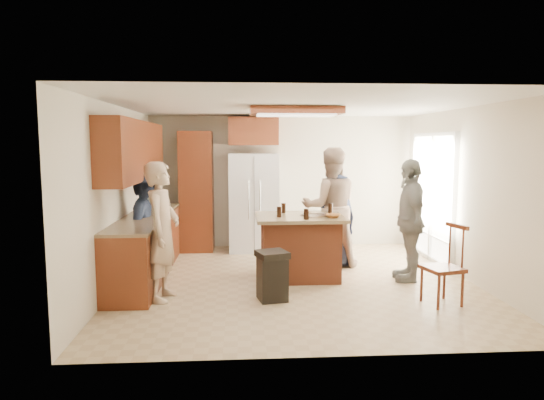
{
  "coord_description": "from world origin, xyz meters",
  "views": [
    {
      "loc": [
        -0.8,
        -6.77,
        1.97
      ],
      "look_at": [
        -0.33,
        0.31,
        1.15
      ],
      "focal_mm": 32.0,
      "sensor_mm": 36.0,
      "label": 1
    }
  ],
  "objects": [
    {
      "name": "refrigerator",
      "position": [
        -0.55,
        2.12,
        0.9
      ],
      "size": [
        0.9,
        0.76,
        1.8
      ],
      "color": "white",
      "rests_on": "ground"
    },
    {
      "name": "kitchen_island",
      "position": [
        0.07,
        0.21,
        0.47
      ],
      "size": [
        1.28,
        1.03,
        0.93
      ],
      "color": "brown",
      "rests_on": "ground"
    },
    {
      "name": "person_front_left",
      "position": [
        -1.78,
        -0.69,
        0.88
      ],
      "size": [
        0.56,
        0.7,
        1.76
      ],
      "primitive_type": "imported",
      "rotation": [
        0.0,
        0.0,
        1.42
      ],
      "color": "tan",
      "rests_on": "ground"
    },
    {
      "name": "person_behind_right",
      "position": [
        0.75,
        0.87,
        0.75
      ],
      "size": [
        0.86,
        0.72,
        1.5
      ],
      "primitive_type": "imported",
      "rotation": [
        0.0,
        0.0,
        3.52
      ],
      "color": "#191F33",
      "rests_on": "ground"
    },
    {
      "name": "room_shell",
      "position": [
        4.37,
        1.64,
        0.87
      ],
      "size": [
        8.0,
        5.2,
        5.0
      ],
      "color": "tan",
      "rests_on": "ground"
    },
    {
      "name": "spindle_chair",
      "position": [
        1.7,
        -1.1,
        0.45
      ],
      "size": [
        0.51,
        0.51,
        0.99
      ],
      "color": "maroon",
      "rests_on": "ground"
    },
    {
      "name": "back_wall_units",
      "position": [
        -1.33,
        2.2,
        1.38
      ],
      "size": [
        1.8,
        0.6,
        2.45
      ],
      "color": "maroon",
      "rests_on": "ground"
    },
    {
      "name": "person_side_right",
      "position": [
        1.64,
        -0.01,
        0.88
      ],
      "size": [
        0.66,
        1.09,
        1.76
      ],
      "primitive_type": "imported",
      "rotation": [
        0.0,
        0.0,
        -1.7
      ],
      "color": "gray",
      "rests_on": "ground"
    },
    {
      "name": "trash_bin",
      "position": [
        -0.4,
        -0.8,
        0.32
      ],
      "size": [
        0.45,
        0.45,
        0.63
      ],
      "color": "black",
      "rests_on": "ground"
    },
    {
      "name": "person_behind_left",
      "position": [
        0.65,
        0.88,
        0.96
      ],
      "size": [
        0.93,
        0.58,
        1.92
      ],
      "primitive_type": "imported",
      "rotation": [
        0.0,
        0.0,
        3.14
      ],
      "color": "tan",
      "rests_on": "ground"
    },
    {
      "name": "left_cabinetry",
      "position": [
        -2.24,
        0.4,
        0.96
      ],
      "size": [
        0.64,
        3.0,
        2.3
      ],
      "color": "maroon",
      "rests_on": "ground"
    },
    {
      "name": "person_counter",
      "position": [
        -2.15,
        0.34,
        0.82
      ],
      "size": [
        0.5,
        1.07,
        1.65
      ],
      "primitive_type": "imported",
      "rotation": [
        0.0,
        0.0,
        1.56
      ],
      "color": "#1A2134",
      "rests_on": "ground"
    },
    {
      "name": "island_items",
      "position": [
        0.29,
        0.12,
        0.97
      ],
      "size": [
        0.93,
        0.73,
        0.15
      ],
      "color": "silver",
      "rests_on": "kitchen_island"
    }
  ]
}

